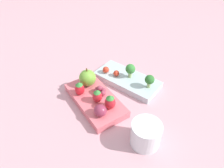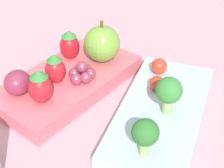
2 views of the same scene
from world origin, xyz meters
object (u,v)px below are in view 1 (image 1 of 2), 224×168
at_px(strawberry_0, 97,96).
at_px(grape_cluster, 100,91).
at_px(bento_box_savoury, 127,80).
at_px(strawberry_2, 80,88).
at_px(broccoli_floret_1, 130,69).
at_px(bento_box_fruit, 95,100).
at_px(cherry_tomato_1, 116,73).
at_px(apple, 88,78).
at_px(cherry_tomato_0, 106,70).
at_px(broccoli_floret_0, 150,80).
at_px(strawberry_1, 110,102).
at_px(plum, 100,110).
at_px(drinking_cup, 146,134).

distance_m(strawberry_0, grape_cluster, 0.04).
bearing_deg(bento_box_savoury, strawberry_2, -103.40).
height_order(bento_box_savoury, broccoli_floret_1, broccoli_floret_1).
distance_m(bento_box_fruit, cherry_tomato_1, 0.13).
bearing_deg(apple, bento_box_savoury, 64.34).
bearing_deg(cherry_tomato_0, broccoli_floret_0, 17.61).
height_order(cherry_tomato_1, strawberry_1, strawberry_1).
xyz_separation_m(bento_box_savoury, broccoli_floret_0, (0.08, 0.01, 0.04)).
relative_size(strawberry_1, plum, 1.29).
xyz_separation_m(strawberry_1, drinking_cup, (0.13, -0.00, -0.01)).
relative_size(cherry_tomato_0, strawberry_1, 0.48).
bearing_deg(strawberry_2, cherry_tomato_0, 102.91).
bearing_deg(bento_box_savoury, broccoli_floret_1, 61.95).
bearing_deg(cherry_tomato_1, grape_cluster, -73.34).
relative_size(strawberry_0, drinking_cup, 0.58).
distance_m(bento_box_savoury, strawberry_2, 0.18).
height_order(bento_box_fruit, cherry_tomato_1, cherry_tomato_1).
xyz_separation_m(broccoli_floret_1, grape_cluster, (-0.01, -0.13, -0.02)).
xyz_separation_m(bento_box_fruit, cherry_tomato_1, (-0.03, 0.13, 0.02)).
height_order(cherry_tomato_1, strawberry_2, strawberry_2).
distance_m(broccoli_floret_1, grape_cluster, 0.13).
bearing_deg(plum, cherry_tomato_0, 134.04).
height_order(cherry_tomato_1, grape_cluster, grape_cluster).
distance_m(bento_box_savoury, strawberry_0, 0.16).
relative_size(bento_box_fruit, broccoli_floret_1, 4.54).
height_order(cherry_tomato_0, apple, apple).
relative_size(cherry_tomato_0, strawberry_2, 0.50).
height_order(bento_box_fruit, apple, apple).
bearing_deg(apple, bento_box_fruit, -19.51).
height_order(broccoli_floret_1, plum, broccoli_floret_1).
xyz_separation_m(cherry_tomato_1, apple, (-0.03, -0.10, 0.02)).
distance_m(cherry_tomato_1, strawberry_2, 0.15).
bearing_deg(strawberry_0, apple, 161.58).
relative_size(strawberry_0, strawberry_1, 0.91).
height_order(broccoli_floret_0, strawberry_2, strawberry_2).
relative_size(strawberry_1, drinking_cup, 0.63).
height_order(strawberry_1, drinking_cup, strawberry_1).
bearing_deg(grape_cluster, strawberry_2, -129.36).
xyz_separation_m(strawberry_1, strawberry_2, (-0.11, -0.03, -0.00)).
distance_m(broccoli_floret_1, strawberry_0, 0.16).
relative_size(broccoli_floret_1, strawberry_2, 1.10).
distance_m(apple, plum, 0.14).
bearing_deg(bento_box_savoury, drinking_cup, -35.59).
distance_m(bento_box_fruit, plum, 0.08).
distance_m(bento_box_savoury, apple, 0.14).
height_order(broccoli_floret_1, drinking_cup, broccoli_floret_1).
bearing_deg(plum, drinking_cup, 15.11).
bearing_deg(strawberry_0, strawberry_1, 12.29).
relative_size(bento_box_fruit, strawberry_1, 4.78).
bearing_deg(strawberry_1, broccoli_floret_1, 112.51).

